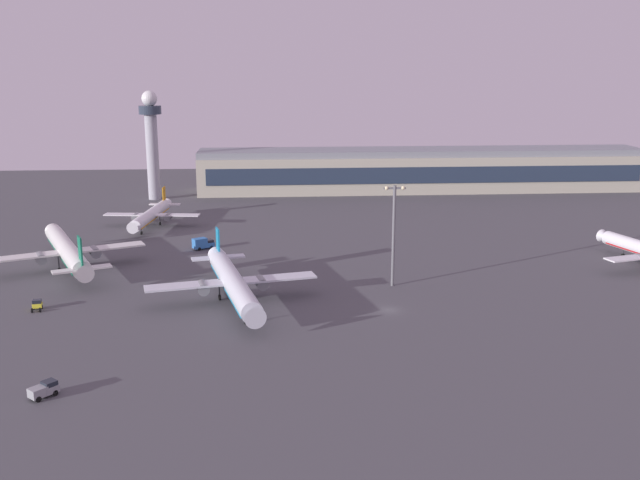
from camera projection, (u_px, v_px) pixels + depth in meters
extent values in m
plane|color=#4C4C51|center=(389.00, 310.00, 142.57)|extent=(416.00, 416.00, 0.00)
cube|color=#B2AD99|center=(421.00, 173.00, 279.30)|extent=(173.23, 22.00, 14.00)
cube|color=#263347|center=(427.00, 175.00, 268.28)|extent=(166.30, 0.40, 6.16)
cube|color=gray|center=(422.00, 152.00, 277.35)|extent=(173.23, 19.80, 2.40)
cylinder|color=#A8A8B2|center=(153.00, 157.00, 258.77)|extent=(4.40, 4.40, 30.97)
cylinder|color=#2D3847|center=(150.00, 110.00, 254.74)|extent=(8.00, 8.00, 3.00)
sphere|color=silver|center=(149.00, 98.00, 253.79)|extent=(5.60, 5.60, 5.60)
cylinder|color=silver|center=(233.00, 282.00, 145.73)|extent=(12.91, 39.85, 4.21)
cone|color=silver|center=(254.00, 316.00, 125.94)|extent=(4.49, 3.48, 4.00)
cone|color=silver|center=(217.00, 256.00, 165.72)|extent=(4.38, 3.86, 3.79)
cube|color=silver|center=(232.00, 282.00, 146.81)|extent=(35.58, 12.15, 0.39)
cube|color=silver|center=(218.00, 257.00, 163.71)|extent=(12.48, 5.28, 0.39)
cube|color=#1984B2|center=(218.00, 244.00, 162.60)|extent=(1.11, 3.53, 7.21)
cylinder|color=slate|center=(261.00, 283.00, 148.71)|extent=(3.26, 4.43, 2.44)
cylinder|color=slate|center=(203.00, 288.00, 145.28)|extent=(3.26, 4.43, 2.44)
cube|color=#1984B2|center=(233.00, 287.00, 146.00)|extent=(11.80, 36.65, 0.40)
cylinder|color=#333338|center=(245.00, 311.00, 134.32)|extent=(0.31, 0.31, 3.94)
cylinder|color=black|center=(245.00, 321.00, 134.79)|extent=(0.70, 1.29, 1.22)
cylinder|color=#333338|center=(242.00, 286.00, 149.46)|extent=(0.31, 0.31, 3.94)
cylinder|color=black|center=(243.00, 295.00, 149.92)|extent=(0.70, 1.29, 1.22)
cylinder|color=#333338|center=(219.00, 288.00, 148.08)|extent=(0.31, 0.31, 3.94)
cylinder|color=black|center=(220.00, 297.00, 148.55)|extent=(0.70, 1.29, 1.22)
cone|color=white|center=(604.00, 237.00, 187.73)|extent=(3.89, 3.09, 3.41)
cylinder|color=#333338|center=(624.00, 249.00, 181.49)|extent=(0.26, 0.26, 3.35)
cylinder|color=black|center=(623.00, 255.00, 181.88)|extent=(0.64, 1.10, 1.04)
cylinder|color=silver|center=(67.00, 250.00, 171.03)|extent=(20.51, 38.99, 4.30)
cone|color=silver|center=(54.00, 232.00, 189.66)|extent=(4.84, 4.15, 4.09)
cone|color=silver|center=(84.00, 272.00, 152.21)|extent=(4.83, 4.47, 3.87)
cube|color=silver|center=(68.00, 252.00, 170.12)|extent=(34.94, 18.88, 0.40)
cube|color=silver|center=(82.00, 269.00, 154.00)|extent=(12.48, 7.55, 0.40)
cube|color=#146B4C|center=(80.00, 253.00, 153.47)|extent=(1.78, 3.45, 7.36)
cylinder|color=slate|center=(41.00, 258.00, 167.46)|extent=(3.93, 4.74, 2.49)
cylinder|color=slate|center=(95.00, 252.00, 173.15)|extent=(3.93, 4.74, 2.49)
cube|color=#146B4C|center=(67.00, 255.00, 171.31)|extent=(18.79, 35.83, 0.41)
cylinder|color=#333338|center=(59.00, 246.00, 182.69)|extent=(0.32, 0.32, 4.02)
cylinder|color=black|center=(60.00, 254.00, 183.17)|extent=(0.92, 1.32, 1.25)
cylinder|color=#333338|center=(59.00, 262.00, 167.94)|extent=(0.32, 0.32, 4.02)
cylinder|color=black|center=(59.00, 270.00, 168.42)|extent=(0.92, 1.32, 1.25)
cylinder|color=#333338|center=(81.00, 259.00, 170.22)|extent=(0.32, 0.32, 4.02)
cylinder|color=black|center=(81.00, 267.00, 170.70)|extent=(0.92, 1.32, 1.25)
cylinder|color=white|center=(151.00, 215.00, 216.08)|extent=(7.43, 33.01, 3.47)
cone|color=white|center=(133.00, 227.00, 199.09)|extent=(3.53, 2.57, 3.29)
cone|color=white|center=(166.00, 204.00, 233.25)|extent=(3.41, 2.91, 3.12)
cube|color=white|center=(152.00, 215.00, 217.01)|extent=(29.41, 7.17, 0.32)
cube|color=white|center=(165.00, 204.00, 231.53)|extent=(10.22, 3.39, 0.32)
cube|color=orange|center=(164.00, 196.00, 230.60)|extent=(0.63, 2.93, 5.93)
cylinder|color=slate|center=(168.00, 217.00, 216.92)|extent=(2.39, 3.50, 2.01)
cylinder|color=slate|center=(136.00, 217.00, 217.41)|extent=(2.39, 3.50, 2.01)
cube|color=orange|center=(151.00, 218.00, 216.31)|extent=(6.77, 30.36, 0.33)
cylinder|color=#333338|center=(141.00, 227.00, 206.27)|extent=(0.26, 0.26, 3.24)
cylinder|color=black|center=(141.00, 233.00, 206.66)|extent=(0.48, 1.04, 1.00)
cylinder|color=#333338|center=(160.00, 218.00, 218.58)|extent=(0.26, 0.26, 3.24)
cylinder|color=black|center=(160.00, 224.00, 218.96)|extent=(0.48, 1.04, 1.00)
cylinder|color=#333338|center=(147.00, 218.00, 218.78)|extent=(0.26, 0.26, 3.24)
cylinder|color=black|center=(147.00, 223.00, 219.16)|extent=(0.48, 1.04, 1.00)
cube|color=gray|center=(50.00, 389.00, 105.56)|extent=(2.89, 2.90, 1.10)
cube|color=#1E232D|center=(49.00, 383.00, 105.35)|extent=(2.61, 2.61, 0.70)
cube|color=gray|center=(38.00, 392.00, 104.09)|extent=(3.04, 3.07, 1.40)
cylinder|color=black|center=(49.00, 390.00, 106.43)|extent=(0.83, 0.86, 0.90)
cylinder|color=black|center=(55.00, 393.00, 105.40)|extent=(0.83, 0.86, 0.90)
cylinder|color=black|center=(32.00, 396.00, 104.39)|extent=(0.83, 0.86, 0.90)
cylinder|color=black|center=(38.00, 399.00, 103.36)|extent=(0.83, 0.86, 0.90)
cube|color=#3372BF|center=(208.00, 244.00, 191.05)|extent=(3.59, 3.46, 1.20)
cube|color=#1E232D|center=(208.00, 241.00, 190.82)|extent=(3.21, 3.13, 0.70)
cube|color=#3372BF|center=(200.00, 243.00, 189.52)|extent=(4.27, 3.81, 2.60)
cylinder|color=black|center=(208.00, 246.00, 192.24)|extent=(0.93, 0.72, 0.90)
cylinder|color=black|center=(211.00, 247.00, 190.56)|extent=(0.93, 0.72, 0.90)
cylinder|color=black|center=(196.00, 247.00, 190.30)|extent=(0.93, 0.72, 0.90)
cylinder|color=black|center=(199.00, 249.00, 188.62)|extent=(0.93, 0.72, 0.90)
cube|color=yellow|center=(37.00, 305.00, 142.81)|extent=(2.01, 1.85, 0.90)
cube|color=#1E232D|center=(37.00, 301.00, 142.62)|extent=(1.84, 1.63, 0.70)
cylinder|color=black|center=(34.00, 307.00, 142.97)|extent=(0.43, 0.93, 0.90)
cylinder|color=black|center=(42.00, 307.00, 143.29)|extent=(0.43, 0.93, 0.90)
cylinder|color=black|center=(32.00, 310.00, 141.03)|extent=(0.43, 0.93, 0.90)
cylinder|color=black|center=(40.00, 310.00, 141.34)|extent=(0.43, 0.93, 0.90)
cylinder|color=slate|center=(394.00, 236.00, 155.91)|extent=(0.70, 0.70, 22.63)
cube|color=slate|center=(395.00, 188.00, 153.36)|extent=(4.80, 0.40, 0.40)
sphere|color=#F9EAB2|center=(387.00, 188.00, 153.24)|extent=(0.90, 0.90, 0.90)
sphere|color=#F9EAB2|center=(403.00, 188.00, 153.49)|extent=(0.90, 0.90, 0.90)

